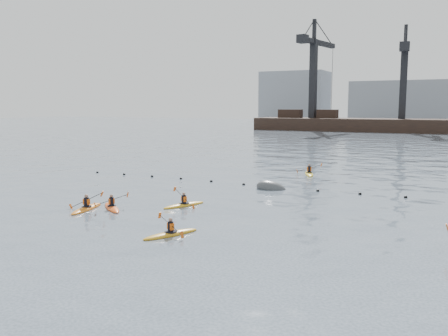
{
  "coord_description": "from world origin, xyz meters",
  "views": [
    {
      "loc": [
        13.16,
        -11.21,
        6.17
      ],
      "look_at": [
        1.6,
        11.79,
        2.8
      ],
      "focal_mm": 38.0,
      "sensor_mm": 36.0,
      "label": 1
    }
  ],
  "objects": [
    {
      "name": "mooring_buoy",
      "position": [
        0.62,
        21.66,
        0.0
      ],
      "size": [
        2.74,
        1.81,
        1.63
      ],
      "primitive_type": "ellipsoid",
      "rotation": [
        0.0,
        0.21,
        0.18
      ],
      "color": "#3A3D3F",
      "rests_on": "ground"
    },
    {
      "name": "float_line",
      "position": [
        -0.5,
        22.53,
        0.03
      ],
      "size": [
        33.24,
        0.73,
        0.24
      ],
      "color": "black",
      "rests_on": "ground"
    },
    {
      "name": "skyline",
      "position": [
        2.23,
        150.27,
        9.25
      ],
      "size": [
        141.0,
        28.0,
        22.0
      ],
      "color": "gray",
      "rests_on": "ground"
    },
    {
      "name": "barge_pier",
      "position": [
        -0.22,
        110.0,
        1.89
      ],
      "size": [
        72.0,
        19.3,
        29.5
      ],
      "color": "black",
      "rests_on": "ground"
    },
    {
      "name": "ground",
      "position": [
        0.0,
        0.0,
        0.0
      ],
      "size": [
        400.0,
        400.0,
        0.0
      ],
      "primitive_type": "plane",
      "color": "#36454F",
      "rests_on": "ground"
    },
    {
      "name": "kayaker_1",
      "position": [
        0.91,
        7.44,
        0.09
      ],
      "size": [
        1.96,
        3.03,
        1.09
      ],
      "rotation": [
        0.0,
        0.0,
        -0.42
      ],
      "color": "orange",
      "rests_on": "ground"
    },
    {
      "name": "kayaker_3",
      "position": [
        -2.05,
        13.5,
        0.09
      ],
      "size": [
        2.02,
        3.05,
        1.22
      ],
      "rotation": [
        0.0,
        0.0,
        -0.39
      ],
      "color": "gold",
      "rests_on": "ground"
    },
    {
      "name": "kayaker_2",
      "position": [
        -5.59,
        10.91,
        0.09
      ],
      "size": [
        2.79,
        2.43,
        1.06
      ],
      "rotation": [
        0.0,
        0.0,
        0.89
      ],
      "color": "#E85215",
      "rests_on": "ground"
    },
    {
      "name": "kayaker_5",
      "position": [
        0.94,
        30.36,
        0.1
      ],
      "size": [
        2.21,
        3.41,
        1.19
      ],
      "rotation": [
        0.0,
        0.0,
        0.37
      ],
      "color": "yellow",
      "rests_on": "ground"
    },
    {
      "name": "kayaker_0",
      "position": [
        -6.74,
        10.0,
        0.1
      ],
      "size": [
        2.26,
        3.35,
        1.3
      ],
      "rotation": [
        0.0,
        0.0,
        0.23
      ],
      "color": "orange",
      "rests_on": "ground"
    }
  ]
}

